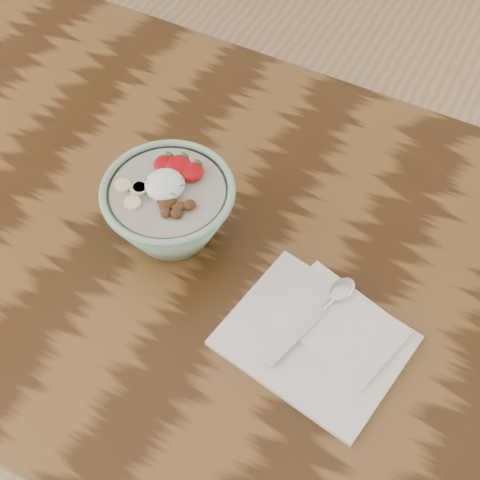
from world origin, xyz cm
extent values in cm
cube|color=#37200D|center=(0.00, 0.00, 73.00)|extent=(160.00, 90.00, 4.00)
cylinder|color=#4C2D19|center=(-72.00, 37.00, 35.50)|extent=(7.00, 7.00, 71.00)
cylinder|color=#85B390|center=(-11.09, -2.29, 75.65)|extent=(9.06, 9.06, 1.29)
torus|color=#85B390|center=(-11.09, -2.29, 86.22)|extent=(20.60, 20.60, 1.19)
cylinder|color=#B6AA97|center=(-11.09, -2.29, 85.57)|extent=(17.48, 17.48, 1.08)
ellipsoid|color=white|center=(-11.42, -2.27, 87.27)|extent=(6.03, 6.03, 3.31)
ellipsoid|color=#A8070C|center=(-11.64, 2.00, 87.17)|extent=(3.85, 4.24, 2.12)
cone|color=#286623|center=(-11.64, 3.73, 87.47)|extent=(1.40, 1.03, 1.52)
ellipsoid|color=#A8070C|center=(-9.16, 1.96, 87.06)|extent=(3.45, 3.80, 1.90)
cone|color=#286623|center=(-9.16, 3.51, 87.36)|extent=(1.40, 1.03, 1.52)
ellipsoid|color=#A8070C|center=(-13.94, 1.58, 86.96)|extent=(3.10, 3.41, 1.70)
cone|color=#286623|center=(-13.94, 2.97, 87.26)|extent=(1.40, 1.03, 1.52)
cylinder|color=beige|center=(-14.91, -4.32, 86.51)|extent=(2.57, 2.57, 0.70)
cylinder|color=beige|center=(-17.38, -4.88, 86.51)|extent=(2.52, 2.52, 0.70)
cylinder|color=beige|center=(-14.82, -3.98, 86.51)|extent=(2.17, 2.17, 0.70)
cylinder|color=beige|center=(-14.24, -6.95, 86.51)|extent=(2.50, 2.50, 0.70)
ellipsoid|color=#59301A|center=(-8.85, -6.38, 86.71)|extent=(1.82, 1.91, 1.10)
ellipsoid|color=#59301A|center=(-9.88, -4.49, 86.79)|extent=(2.45, 2.41, 1.33)
ellipsoid|color=#59301A|center=(-6.50, -3.51, 86.76)|extent=(1.98, 2.04, 1.18)
ellipsoid|color=#59301A|center=(-9.28, -4.27, 86.82)|extent=(2.15, 2.41, 1.13)
ellipsoid|color=#59301A|center=(-7.36, -5.76, 86.75)|extent=(2.32, 2.31, 1.44)
ellipsoid|color=#59301A|center=(-10.53, -4.64, 86.84)|extent=(2.62, 2.67, 1.10)
ellipsoid|color=#59301A|center=(-7.64, -4.31, 86.69)|extent=(2.42, 2.41, 1.21)
ellipsoid|color=#59301A|center=(-8.27, -4.76, 86.59)|extent=(1.77, 1.78, 0.82)
ellipsoid|color=#59301A|center=(-9.60, -5.33, 86.75)|extent=(1.98, 2.00, 1.33)
cylinder|color=#467431|center=(-12.24, -3.31, 88.11)|extent=(0.33, 1.84, 0.24)
cylinder|color=#467431|center=(-11.33, -4.16, 88.11)|extent=(0.83, 1.25, 0.23)
cylinder|color=#467431|center=(-12.72, -3.79, 88.11)|extent=(1.68, 0.32, 0.24)
cylinder|color=#467431|center=(-8.74, -1.82, 88.11)|extent=(1.24, 1.46, 0.24)
cylinder|color=#467431|center=(-13.34, -3.53, 88.11)|extent=(1.65, 0.99, 0.24)
cylinder|color=#467431|center=(-13.24, -2.92, 88.11)|extent=(0.73, 1.84, 0.25)
cylinder|color=#467431|center=(-10.07, -2.62, 88.11)|extent=(1.85, 0.93, 0.25)
cylinder|color=#467431|center=(-12.31, -0.89, 88.11)|extent=(1.35, 0.24, 0.23)
cylinder|color=#467431|center=(-10.79, -2.37, 88.11)|extent=(0.40, 1.84, 0.24)
cylinder|color=#467431|center=(-9.23, -3.79, 88.11)|extent=(1.34, 0.30, 0.23)
cylinder|color=#467431|center=(-10.57, -1.70, 88.11)|extent=(0.64, 1.75, 0.24)
cylinder|color=#467431|center=(-9.69, -0.80, 88.11)|extent=(1.52, 0.74, 0.23)
cube|color=white|center=(17.32, -9.52, 75.48)|extent=(28.07, 24.16, 0.96)
cube|color=white|center=(19.24, -5.68, 76.25)|extent=(20.98, 17.00, 0.58)
cube|color=silver|center=(14.90, -10.87, 76.72)|extent=(4.38, 12.10, 0.37)
cylinder|color=silver|center=(16.95, -3.44, 76.91)|extent=(1.57, 3.27, 0.74)
ellipsoid|color=silver|center=(17.76, -0.49, 77.04)|extent=(4.44, 5.57, 1.01)
camera|label=1|loc=(28.22, -53.95, 163.71)|focal=50.00mm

